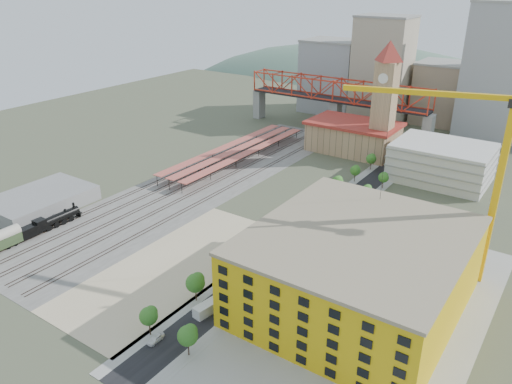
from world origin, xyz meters
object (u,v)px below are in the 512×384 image
Objects in this scene: tower_crane at (488,153)px; site_trailer_c at (263,265)px; clock_tower at (386,90)px; construction_building at (357,270)px; site_trailer_b at (244,280)px; car_0 at (156,339)px; site_trailer_a at (212,305)px; site_trailer_d at (281,251)px; locomotive at (50,222)px.

site_trailer_c is at bearing -149.68° from tower_crane.
clock_tower reaches higher than site_trailer_c.
construction_building is 5.13× the size of site_trailer_b.
clock_tower is at bearing 91.11° from car_0.
site_trailer_a is 21.22m from site_trailer_c.
site_trailer_c is at bearing 98.44° from site_trailer_a.
construction_building is 28.48m from site_trailer_b.
construction_building reaches higher than site_trailer_d.
tower_crane is (18.45, 26.43, 24.12)m from construction_building.
car_0 is (-3.00, -45.25, -0.58)m from site_trailer_d.
car_0 is at bearing -127.29° from tower_crane.
site_trailer_b is 8.81m from site_trailer_c.
tower_crane is at bearing 55.08° from construction_building.
clock_tower is at bearing 77.96° from site_trailer_b.
site_trailer_a is (66.00, -3.54, -0.80)m from locomotive.
clock_tower is 124.10m from site_trailer_a.
locomotive is at bearing -116.32° from clock_tower.
site_trailer_c is at bearing 179.06° from construction_building.
clock_tower is 133.48m from locomotive.
clock_tower is at bearing 111.56° from site_trailer_c.
tower_crane is at bearing 51.71° from car_0.
site_trailer_c is 36.44m from car_0.
clock_tower is 0.96× the size of tower_crane.
tower_crane is 6.21× the size of site_trailer_c.
site_trailer_b is 17.74m from site_trailer_d.
construction_building is at bearing 16.02° from site_trailer_c.
clock_tower is 112.05m from site_trailer_b.
tower_crane is 5.51× the size of site_trailer_b.
clock_tower reaches higher than site_trailer_b.
clock_tower is 95.02m from site_trailer_d.
site_trailer_d is at bearing 160.19° from construction_building.
locomotive is at bearing -158.42° from tower_crane.
locomotive is 5.39× the size of car_0.
site_trailer_d is at bearing 85.21° from car_0.
site_trailer_a is at bearing -3.07° from locomotive.
site_trailer_a is 12.41m from site_trailer_b.
tower_crane reaches higher than site_trailer_c.
site_trailer_b is 2.32× the size of car_0.
tower_crane is (52.45, -73.57, 4.84)m from clock_tower.
site_trailer_d is 45.35m from car_0.
site_trailer_d is (0.00, 8.94, 0.11)m from site_trailer_c.
tower_crane reaches higher than site_trailer_d.
site_trailer_b is (-26.00, -8.38, -8.06)m from construction_building.
construction_building reaches higher than site_trailer_b.
site_trailer_a is 1.02× the size of site_trailer_d.
site_trailer_c reaches higher than car_0.
clock_tower is 103.60m from site_trailer_c.
site_trailer_c is 2.06× the size of car_0.
construction_building is 34.26m from site_trailer_a.
site_trailer_c is (0.00, 21.22, -0.14)m from site_trailer_a.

